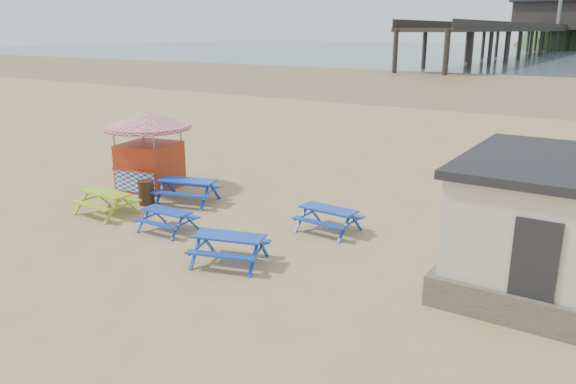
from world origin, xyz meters
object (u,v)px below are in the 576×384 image
Objects in this scene: picnic_table_blue_a at (188,191)px; ice_cream_kiosk at (148,140)px; picnic_table_yellow at (106,203)px; litter_bin at (146,192)px; picnic_table_blue_b at (328,220)px.

ice_cream_kiosk is (-2.56, 0.68, 1.50)m from picnic_table_blue_a.
litter_bin reaches higher than picnic_table_yellow.
picnic_table_yellow is 1.56m from litter_bin.
picnic_table_blue_a is at bearing -175.78° from picnic_table_blue_b.
picnic_table_yellow is 0.49× the size of ice_cream_kiosk.
picnic_table_yellow is at bearing -156.93° from picnic_table_blue_b.
picnic_table_yellow is at bearing -101.64° from litter_bin.
litter_bin reaches higher than picnic_table_blue_b.
picnic_table_blue_a is 1.29× the size of picnic_table_blue_b.
picnic_table_blue_a is 2.73× the size of litter_bin.
picnic_table_blue_b is at bearing 22.93° from picnic_table_yellow.
picnic_table_blue_b is 8.44m from ice_cream_kiosk.
ice_cream_kiosk is at bearing 179.14° from picnic_table_blue_b.
litter_bin is at bearing -58.39° from ice_cream_kiosk.
picnic_table_blue_b is 7.58m from picnic_table_yellow.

